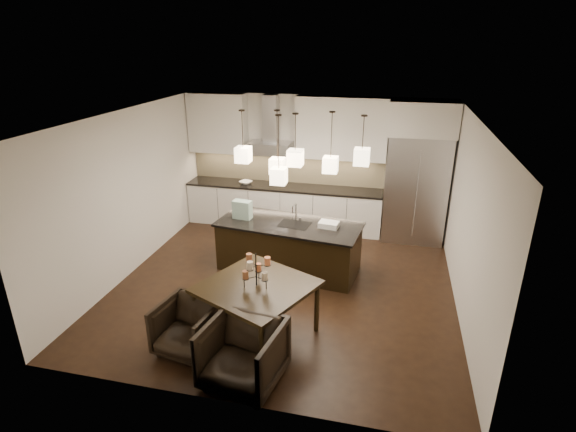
% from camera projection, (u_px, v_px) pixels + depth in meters
% --- Properties ---
extents(floor, '(5.50, 5.50, 0.02)m').
position_uv_depth(floor, '(285.00, 283.00, 7.63)').
color(floor, black).
rests_on(floor, ground).
extents(ceiling, '(5.50, 5.50, 0.02)m').
position_uv_depth(ceiling, '(285.00, 116.00, 6.58)').
color(ceiling, white).
rests_on(ceiling, wall_back).
extents(wall_back, '(5.50, 0.02, 2.80)m').
position_uv_depth(wall_back, '(315.00, 162.00, 9.60)').
color(wall_back, silver).
rests_on(wall_back, ground).
extents(wall_front, '(5.50, 0.02, 2.80)m').
position_uv_depth(wall_front, '(222.00, 298.00, 4.61)').
color(wall_front, silver).
rests_on(wall_front, ground).
extents(wall_left, '(0.02, 5.50, 2.80)m').
position_uv_depth(wall_left, '(129.00, 193.00, 7.69)').
color(wall_left, silver).
rests_on(wall_left, ground).
extents(wall_right, '(0.02, 5.50, 2.80)m').
position_uv_depth(wall_right, '(469.00, 221.00, 6.52)').
color(wall_right, silver).
rests_on(wall_right, ground).
extents(refrigerator, '(1.20, 0.72, 2.15)m').
position_uv_depth(refrigerator, '(415.00, 189.00, 8.94)').
color(refrigerator, '#B7B7BA').
rests_on(refrigerator, floor).
extents(fridge_panel, '(1.26, 0.72, 0.65)m').
position_uv_depth(fridge_panel, '(423.00, 118.00, 8.41)').
color(fridge_panel, silver).
rests_on(fridge_panel, refrigerator).
extents(lower_cabinets, '(4.21, 0.62, 0.88)m').
position_uv_depth(lower_cabinets, '(283.00, 207.00, 9.79)').
color(lower_cabinets, silver).
rests_on(lower_cabinets, floor).
extents(countertop, '(4.21, 0.66, 0.04)m').
position_uv_depth(countertop, '(283.00, 187.00, 9.62)').
color(countertop, black).
rests_on(countertop, lower_cabinets).
extents(backsplash, '(4.21, 0.02, 0.63)m').
position_uv_depth(backsplash, '(287.00, 168.00, 9.77)').
color(backsplash, tan).
rests_on(backsplash, countertop).
extents(upper_cab_left, '(1.25, 0.35, 1.25)m').
position_uv_depth(upper_cab_left, '(218.00, 123.00, 9.59)').
color(upper_cab_left, silver).
rests_on(upper_cab_left, wall_back).
extents(upper_cab_right, '(1.85, 0.35, 1.25)m').
position_uv_depth(upper_cab_right, '(342.00, 129.00, 9.03)').
color(upper_cab_right, silver).
rests_on(upper_cab_right, wall_back).
extents(hood_canopy, '(0.90, 0.52, 0.24)m').
position_uv_depth(hood_canopy, '(270.00, 148.00, 9.43)').
color(hood_canopy, '#B7B7BA').
rests_on(hood_canopy, wall_back).
extents(hood_chimney, '(0.30, 0.28, 0.96)m').
position_uv_depth(hood_chimney, '(271.00, 118.00, 9.30)').
color(hood_chimney, '#B7B7BA').
rests_on(hood_chimney, hood_canopy).
extents(fruit_bowl, '(0.33, 0.33, 0.06)m').
position_uv_depth(fruit_bowl, '(246.00, 182.00, 9.73)').
color(fruit_bowl, silver).
rests_on(fruit_bowl, countertop).
extents(island_body, '(2.51, 1.26, 0.85)m').
position_uv_depth(island_body, '(289.00, 247.00, 7.95)').
color(island_body, black).
rests_on(island_body, floor).
extents(island_top, '(2.59, 1.34, 0.04)m').
position_uv_depth(island_top, '(289.00, 224.00, 7.78)').
color(island_top, black).
rests_on(island_top, island_body).
extents(faucet, '(0.12, 0.24, 0.37)m').
position_uv_depth(faucet, '(296.00, 212.00, 7.76)').
color(faucet, silver).
rests_on(faucet, island_top).
extents(tote_bag, '(0.35, 0.21, 0.33)m').
position_uv_depth(tote_bag, '(242.00, 210.00, 7.94)').
color(tote_bag, '#2B6A49').
rests_on(tote_bag, island_top).
extents(food_container, '(0.35, 0.27, 0.10)m').
position_uv_depth(food_container, '(329.00, 225.00, 7.60)').
color(food_container, silver).
rests_on(food_container, island_top).
extents(dining_table, '(1.77, 1.77, 0.80)m').
position_uv_depth(dining_table, '(257.00, 310.00, 6.16)').
color(dining_table, black).
rests_on(dining_table, floor).
extents(candelabra, '(0.51, 0.51, 0.47)m').
position_uv_depth(candelabra, '(256.00, 270.00, 5.93)').
color(candelabra, black).
rests_on(candelabra, dining_table).
extents(candle_a, '(0.11, 0.11, 0.11)m').
position_uv_depth(candle_a, '(265.00, 276.00, 5.86)').
color(candle_a, beige).
rests_on(candle_a, candelabra).
extents(candle_b, '(0.11, 0.11, 0.11)m').
position_uv_depth(candle_b, '(258.00, 267.00, 6.08)').
color(candle_b, '#DF7444').
rests_on(candle_b, candelabra).
extents(candle_c, '(0.11, 0.11, 0.11)m').
position_uv_depth(candle_c, '(245.00, 275.00, 5.89)').
color(candle_c, '#9F5A36').
rests_on(candle_c, candelabra).
extents(candle_d, '(0.11, 0.11, 0.11)m').
position_uv_depth(candle_d, '(267.00, 261.00, 5.88)').
color(candle_d, '#DF7444').
rests_on(candle_d, candelabra).
extents(candle_e, '(0.11, 0.11, 0.11)m').
position_uv_depth(candle_e, '(249.00, 257.00, 5.97)').
color(candle_e, '#9F5A36').
rests_on(candle_e, candelabra).
extents(candle_f, '(0.11, 0.11, 0.11)m').
position_uv_depth(candle_f, '(250.00, 265.00, 5.76)').
color(candle_f, beige).
rests_on(candle_f, candelabra).
extents(armchair_left, '(0.87, 0.89, 0.70)m').
position_uv_depth(armchair_left, '(188.00, 327.00, 5.88)').
color(armchair_left, black).
rests_on(armchair_left, floor).
extents(armchair_right, '(1.01, 1.03, 0.81)m').
position_uv_depth(armchair_right, '(243.00, 354.00, 5.30)').
color(armchair_right, black).
rests_on(armchair_right, floor).
extents(pendant_a, '(0.24, 0.24, 0.26)m').
position_uv_depth(pendant_a, '(243.00, 155.00, 7.49)').
color(pendant_a, '#FCE0B0').
rests_on(pendant_a, ceiling).
extents(pendant_b, '(0.24, 0.24, 0.26)m').
position_uv_depth(pendant_b, '(277.00, 166.00, 7.58)').
color(pendant_b, '#FCE0B0').
rests_on(pendant_b, ceiling).
extents(pendant_c, '(0.24, 0.24, 0.26)m').
position_uv_depth(pendant_c, '(295.00, 158.00, 7.18)').
color(pendant_c, '#FCE0B0').
rests_on(pendant_c, ceiling).
extents(pendant_d, '(0.24, 0.24, 0.26)m').
position_uv_depth(pendant_d, '(330.00, 165.00, 7.40)').
color(pendant_d, '#FCE0B0').
rests_on(pendant_d, ceiling).
extents(pendant_e, '(0.24, 0.24, 0.26)m').
position_uv_depth(pendant_e, '(362.00, 157.00, 6.98)').
color(pendant_e, '#FCE0B0').
rests_on(pendant_e, ceiling).
extents(pendant_f, '(0.24, 0.24, 0.26)m').
position_uv_depth(pendant_f, '(279.00, 176.00, 7.15)').
color(pendant_f, '#FCE0B0').
rests_on(pendant_f, ceiling).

